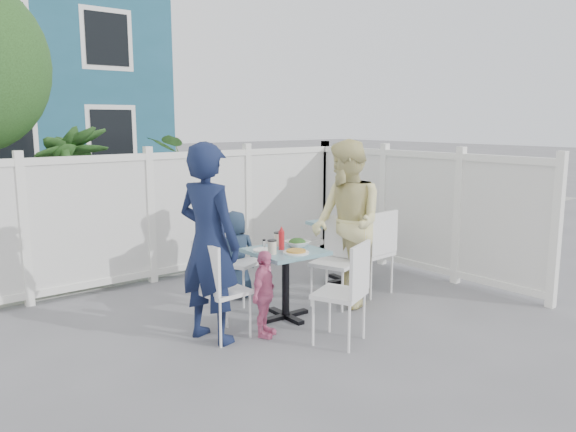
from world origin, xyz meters
TOP-DOWN VIEW (x-y plane):
  - ground at (0.00, 0.00)m, footprint 80.00×80.00m
  - near_sidewalk at (0.00, 3.80)m, footprint 24.00×2.60m
  - street at (0.00, 7.50)m, footprint 24.00×5.00m
  - fence_back at (0.10, 2.40)m, footprint 5.86×0.08m
  - fence_right at (3.00, 0.60)m, footprint 0.08×3.66m
  - potted_shrub_a at (-0.58, 3.10)m, footprint 1.42×1.42m
  - potted_shrub_b at (1.30, 3.00)m, footprint 2.11×2.07m
  - main_table at (0.58, 0.35)m, footprint 0.70×0.70m
  - spare_table at (1.96, 0.88)m, footprint 0.78×0.78m
  - chair_left at (-0.28, 0.29)m, footprint 0.43×0.44m
  - chair_right at (1.32, 0.36)m, footprint 0.54×0.55m
  - chair_back at (0.49, 1.15)m, footprint 0.53×0.52m
  - chair_near at (0.58, -0.53)m, footprint 0.55×0.54m
  - chair_spare at (1.86, 0.30)m, footprint 0.47×0.46m
  - man at (-0.31, 0.34)m, footprint 0.60×0.76m
  - woman at (1.36, 0.27)m, footprint 0.94×1.05m
  - boy at (0.56, 1.24)m, footprint 0.56×0.45m
  - toddler at (0.11, 0.09)m, footprint 0.51×0.43m
  - plate_main at (0.56, 0.16)m, footprint 0.25×0.25m
  - plate_side at (0.38, 0.45)m, footprint 0.22×0.22m
  - salad_bowl at (0.76, 0.38)m, footprint 0.24×0.24m
  - coffee_cup_a at (0.36, 0.29)m, footprint 0.09×0.09m
  - coffee_cup_b at (0.63, 0.54)m, footprint 0.09×0.09m
  - ketchup_bottle at (0.55, 0.38)m, footprint 0.06×0.06m
  - salt_shaker at (0.47, 0.56)m, footprint 0.03×0.03m
  - pepper_shaker at (0.51, 0.61)m, footprint 0.03×0.03m

SIDE VIEW (x-z plane):
  - ground at x=0.00m, z-range 0.00..0.00m
  - street at x=0.00m, z-range 0.00..0.01m
  - near_sidewalk at x=0.00m, z-range 0.00..0.01m
  - toddler at x=0.11m, z-range 0.00..0.82m
  - boy at x=0.56m, z-range 0.00..0.99m
  - chair_left at x=-0.28m, z-range 0.07..0.99m
  - chair_back at x=0.49m, z-range 0.07..0.99m
  - chair_near at x=0.58m, z-range 0.08..1.01m
  - main_table at x=0.58m, z-range 0.20..0.91m
  - chair_right at x=1.32m, z-range 0.08..1.03m
  - chair_spare at x=1.86m, z-range 0.08..1.07m
  - spare_table at x=1.96m, z-range 0.21..0.96m
  - plate_side at x=0.38m, z-range 0.71..0.73m
  - plate_main at x=0.56m, z-range 0.71..0.73m
  - salad_bowl at x=0.76m, z-range 0.71..0.77m
  - salt_shaker at x=0.47m, z-range 0.71..0.78m
  - pepper_shaker at x=0.51m, z-range 0.71..0.78m
  - coffee_cup_a at x=0.36m, z-range 0.71..0.84m
  - coffee_cup_b at x=0.63m, z-range 0.71..0.84m
  - fence_right at x=3.00m, z-range -0.02..1.58m
  - fence_back at x=0.10m, z-range -0.02..1.58m
  - ketchup_bottle at x=0.55m, z-range 0.71..0.90m
  - potted_shrub_b at x=1.30m, z-range 0.00..1.78m
  - woman at x=1.36m, z-range 0.00..1.80m
  - man at x=-0.31m, z-range 0.00..1.81m
  - potted_shrub_a at x=-0.58m, z-range 0.00..1.93m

